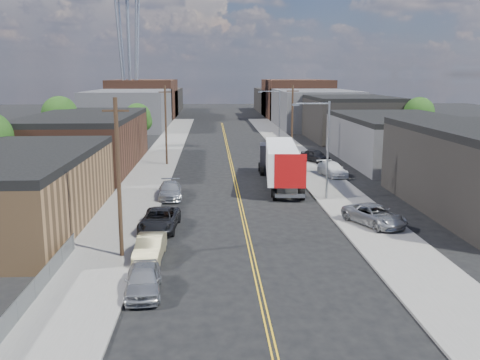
{
  "coord_description": "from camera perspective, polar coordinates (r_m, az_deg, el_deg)",
  "views": [
    {
      "loc": [
        -2.5,
        -22.38,
        11.32
      ],
      "look_at": [
        -0.11,
        22.17,
        2.5
      ],
      "focal_mm": 40.0,
      "sensor_mm": 36.0,
      "label": 1
    }
  ],
  "objects": [
    {
      "name": "skyline_left_b",
      "position": [
        143.59,
        -10.18,
        8.48
      ],
      "size": [
        16.0,
        26.0,
        10.0
      ],
      "primitive_type": "cube",
      "color": "#46271C",
      "rests_on": "ground"
    },
    {
      "name": "car_right_lot_b",
      "position": [
        60.76,
        9.82,
        1.15
      ],
      "size": [
        3.03,
        5.51,
        1.51
      ],
      "primitive_type": "imported",
      "rotation": [
        0.0,
        0.0,
        0.18
      ],
      "color": "silver",
      "rests_on": "sidewalk_right"
    },
    {
      "name": "car_left_a",
      "position": [
        28.87,
        -10.28,
        -10.42
      ],
      "size": [
        2.17,
        4.69,
        1.56
      ],
      "primitive_type": "imported",
      "rotation": [
        0.0,
        0.0,
        0.07
      ],
      "color": "#98999C",
      "rests_on": "ground"
    },
    {
      "name": "streetlight_near",
      "position": [
        48.81,
        8.92,
        4.0
      ],
      "size": [
        3.39,
        0.25,
        9.0
      ],
      "color": "gray",
      "rests_on": "ground"
    },
    {
      "name": "tree_left_mid",
      "position": [
        80.5,
        -18.63,
        6.44
      ],
      "size": [
        5.1,
        5.04,
        8.37
      ],
      "color": "black",
      "rests_on": "ground"
    },
    {
      "name": "car_left_c",
      "position": [
        39.98,
        -8.58,
        -4.22
      ],
      "size": [
        2.94,
        5.81,
        1.57
      ],
      "primitive_type": "imported",
      "rotation": [
        0.0,
        0.0,
        -0.06
      ],
      "color": "black",
      "rests_on": "ground"
    },
    {
      "name": "utility_pole_right",
      "position": [
        71.45,
        5.59,
        6.17
      ],
      "size": [
        1.6,
        0.26,
        10.0
      ],
      "color": "black",
      "rests_on": "ground"
    },
    {
      "name": "tree_right_far",
      "position": [
        88.79,
        18.58,
        6.64
      ],
      "size": [
        4.85,
        4.76,
        7.91
      ],
      "color": "black",
      "rests_on": "ground"
    },
    {
      "name": "car_right_lot_a",
      "position": [
        41.6,
        14.16,
        -3.66
      ],
      "size": [
        4.55,
        6.02,
        1.52
      ],
      "primitive_type": "imported",
      "rotation": [
        0.0,
        0.0,
        0.42
      ],
      "color": "#949698",
      "rests_on": "sidewalk_right"
    },
    {
      "name": "warehouse_tan",
      "position": [
        44.08,
        -23.59,
        -0.91
      ],
      "size": [
        12.0,
        22.0,
        5.6
      ],
      "color": "brown",
      "rests_on": "ground"
    },
    {
      "name": "car_left_d",
      "position": [
        50.09,
        -7.47,
        -1.1
      ],
      "size": [
        2.4,
        5.28,
        1.5
      ],
      "primitive_type": "imported",
      "rotation": [
        0.0,
        0.0,
        0.06
      ],
      "color": "#9FA2A4",
      "rests_on": "ground"
    },
    {
      "name": "skyline_right_b",
      "position": [
        144.28,
        5.97,
        8.61
      ],
      "size": [
        16.0,
        26.0,
        10.0
      ],
      "primitive_type": "cube",
      "color": "#46271C",
      "rests_on": "ground"
    },
    {
      "name": "tree_left_far",
      "position": [
        85.41,
        -10.83,
        6.45
      ],
      "size": [
        4.35,
        4.2,
        6.97
      ],
      "color": "black",
      "rests_on": "ground"
    },
    {
      "name": "utility_pole_left_far",
      "position": [
        67.9,
        -7.91,
        5.85
      ],
      "size": [
        1.6,
        0.26,
        10.0
      ],
      "color": "black",
      "rests_on": "ground"
    },
    {
      "name": "skyline_left_c",
      "position": [
        163.5,
        -9.31,
        8.29
      ],
      "size": [
        16.0,
        40.0,
        7.0
      ],
      "primitive_type": "cube",
      "color": "black",
      "rests_on": "ground"
    },
    {
      "name": "car_left_b",
      "position": [
        33.98,
        -9.58,
        -7.1
      ],
      "size": [
        1.75,
        4.61,
        1.5
      ],
      "primitive_type": "imported",
      "rotation": [
        0.0,
        0.0,
        -0.04
      ],
      "color": "#988E63",
      "rests_on": "ground"
    },
    {
      "name": "skyline_left_a",
      "position": [
        118.9,
        -11.63,
        7.42
      ],
      "size": [
        16.0,
        30.0,
        8.0
      ],
      "primitive_type": "cube",
      "color": "#39393C",
      "rests_on": "ground"
    },
    {
      "name": "semi_truck",
      "position": [
        55.97,
        4.16,
        2.09
      ],
      "size": [
        4.01,
        16.99,
        4.4
      ],
      "rotation": [
        0.0,
        0.0,
        -0.09
      ],
      "color": "silver",
      "rests_on": "ground"
    },
    {
      "name": "skyline_right_a",
      "position": [
        119.74,
        7.84,
        7.57
      ],
      "size": [
        16.0,
        30.0,
        8.0
      ],
      "primitive_type": "cube",
      "color": "#39393C",
      "rests_on": "ground"
    },
    {
      "name": "utility_pole_left_near",
      "position": [
        33.45,
        -12.82,
        0.25
      ],
      "size": [
        1.6,
        0.26,
        10.0
      ],
      "color": "black",
      "rests_on": "ground"
    },
    {
      "name": "car_right_lot_c",
      "position": [
        70.3,
        8.05,
        2.59
      ],
      "size": [
        3.76,
        5.03,
        1.59
      ],
      "primitive_type": "imported",
      "rotation": [
        0.0,
        0.0,
        0.46
      ],
      "color": "black",
      "rests_on": "sidewalk_right"
    },
    {
      "name": "warehouse_brown",
      "position": [
        68.63,
        -16.14,
        4.03
      ],
      "size": [
        12.0,
        26.0,
        6.6
      ],
      "color": "#46271C",
      "rests_on": "ground"
    },
    {
      "name": "streetlight_far",
      "position": [
        83.21,
        3.94,
        7.02
      ],
      "size": [
        3.39,
        0.25,
        9.0
      ],
      "color": "gray",
      "rests_on": "ground"
    },
    {
      "name": "centerline",
      "position": [
        68.36,
        -0.93,
        1.65
      ],
      "size": [
        0.32,
        120.0,
        0.01
      ],
      "primitive_type": "cube",
      "color": "gold",
      "rests_on": "ground"
    },
    {
      "name": "sidewalk_left",
      "position": [
        68.66,
        -8.88,
        1.62
      ],
      "size": [
        5.0,
        140.0,
        0.15
      ],
      "primitive_type": "cube",
      "color": "slate",
      "rests_on": "ground"
    },
    {
      "name": "sidewalk_right",
      "position": [
        69.35,
        6.94,
        1.77
      ],
      "size": [
        5.0,
        140.0,
        0.15
      ],
      "primitive_type": "cube",
      "color": "slate",
      "rests_on": "ground"
    },
    {
      "name": "industrial_right_c",
      "position": [
        97.79,
        11.53,
        6.55
      ],
      "size": [
        14.0,
        22.0,
        7.6
      ],
      "color": "black",
      "rests_on": "ground"
    },
    {
      "name": "ground",
      "position": [
        83.19,
        -1.32,
        3.36
      ],
      "size": [
        260.0,
        260.0,
        0.0
      ],
      "primitive_type": "plane",
      "color": "black",
      "rests_on": "ground"
    },
    {
      "name": "chainlink_fence",
      "position": [
        29.4,
        -21.05,
        -10.87
      ],
      "size": [
        0.05,
        16.0,
        1.22
      ],
      "color": "slate",
      "rests_on": "ground"
    },
    {
      "name": "skyline_right_c",
      "position": [
        164.11,
        4.87,
        8.41
      ],
      "size": [
        16.0,
        40.0,
        7.0
      ],
      "primitive_type": "cube",
      "color": "black",
      "rests_on": "ground"
    },
    {
      "name": "industrial_right_b",
      "position": [
        73.1,
        16.58,
        4.22
      ],
      "size": [
        14.0,
        24.0,
        6.1
      ],
      "color": "#39393C",
      "rests_on": "ground"
    }
  ]
}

